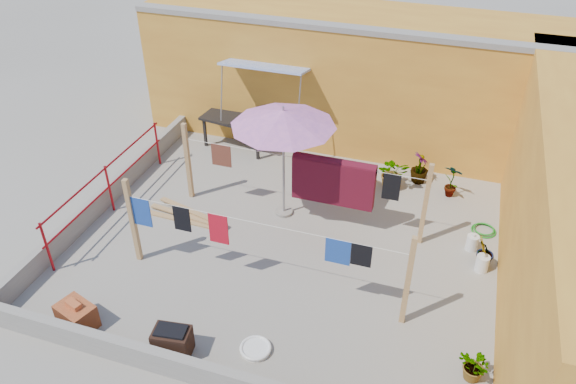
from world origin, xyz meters
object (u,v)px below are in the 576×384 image
(brick_stack, at_px, (77,316))
(white_basin, at_px, (256,349))
(outdoor_table, at_px, (237,120))
(green_hose, at_px, (484,230))
(brazier, at_px, (172,341))
(plant_back_a, at_px, (393,173))
(patio_umbrella, at_px, (283,119))
(water_jug_b, at_px, (472,243))
(water_jug_a, at_px, (482,263))

(brick_stack, distance_m, white_basin, 3.01)
(outdoor_table, height_order, green_hose, outdoor_table)
(outdoor_table, distance_m, brazier, 6.61)
(green_hose, height_order, plant_back_a, plant_back_a)
(brazier, xyz_separation_m, plant_back_a, (2.45, 5.74, 0.13))
(brick_stack, bearing_deg, green_hose, 37.12)
(white_basin, bearing_deg, brick_stack, -171.66)
(brick_stack, height_order, brazier, brick_stack)
(plant_back_a, bearing_deg, brick_stack, -126.27)
(patio_umbrella, xyz_separation_m, white_basin, (0.76, -3.61, -2.19))
(green_hose, relative_size, plant_back_a, 0.65)
(brick_stack, bearing_deg, outdoor_table, 88.27)
(patio_umbrella, bearing_deg, plant_back_a, 40.29)
(brazier, bearing_deg, green_hose, 46.47)
(water_jug_b, bearing_deg, white_basin, -130.18)
(brazier, relative_size, water_jug_b, 1.70)
(brick_stack, bearing_deg, plant_back_a, 53.73)
(water_jug_a, bearing_deg, white_basin, -136.93)
(patio_umbrella, relative_size, outdoor_table, 1.37)
(patio_umbrella, bearing_deg, brazier, -96.37)
(water_jug_a, xyz_separation_m, green_hose, (-0.00, 1.23, -0.13))
(brazier, relative_size, plant_back_a, 0.82)
(water_jug_a, bearing_deg, water_jug_b, 110.32)
(brick_stack, distance_m, water_jug_a, 7.20)
(patio_umbrella, height_order, plant_back_a, patio_umbrella)
(brazier, bearing_deg, patio_umbrella, 83.63)
(white_basin, height_order, water_jug_a, water_jug_a)
(water_jug_b, distance_m, plant_back_a, 2.49)
(brick_stack, bearing_deg, brazier, 0.00)
(brick_stack, xyz_separation_m, white_basin, (2.98, 0.44, -0.18))
(water_jug_b, bearing_deg, outdoor_table, 158.55)
(brick_stack, xyz_separation_m, water_jug_b, (6.06, 4.09, -0.07))
(patio_umbrella, distance_m, brazier, 4.53)
(white_basin, relative_size, water_jug_a, 1.34)
(patio_umbrella, xyz_separation_m, green_hose, (4.06, 0.70, -2.20))
(brazier, distance_m, green_hose, 6.55)
(water_jug_a, distance_m, green_hose, 1.24)
(water_jug_a, bearing_deg, green_hose, 90.00)
(outdoor_table, relative_size, water_jug_b, 4.95)
(water_jug_a, relative_size, green_hose, 0.77)
(patio_umbrella, distance_m, plant_back_a, 3.21)
(green_hose, bearing_deg, brazier, -133.53)
(patio_umbrella, height_order, water_jug_a, patio_umbrella)
(white_basin, relative_size, green_hose, 1.02)
(water_jug_b, bearing_deg, brick_stack, -145.98)
(brazier, bearing_deg, outdoor_table, 103.79)
(outdoor_table, bearing_deg, brick_stack, -91.73)
(patio_umbrella, distance_m, white_basin, 4.29)
(outdoor_table, distance_m, brick_stack, 6.42)
(green_hose, bearing_deg, brick_stack, -142.88)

